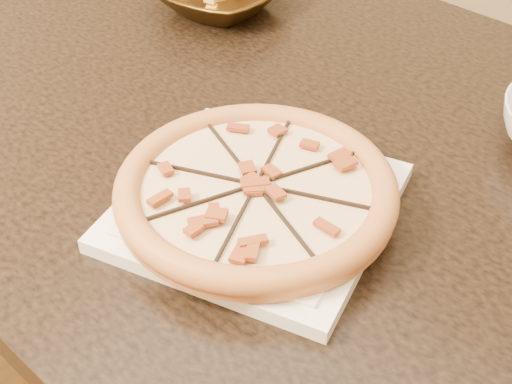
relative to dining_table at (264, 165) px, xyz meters
The scene contains 3 objects.
dining_table is the anchor object (origin of this frame).
plate 0.24m from the dining_table, 54.59° to the right, with size 0.34×0.34×0.02m.
pizza 0.25m from the dining_table, 54.59° to the right, with size 0.32×0.32×0.03m.
Camera 1 is at (0.60, -0.62, 1.29)m, focal length 50.00 mm.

